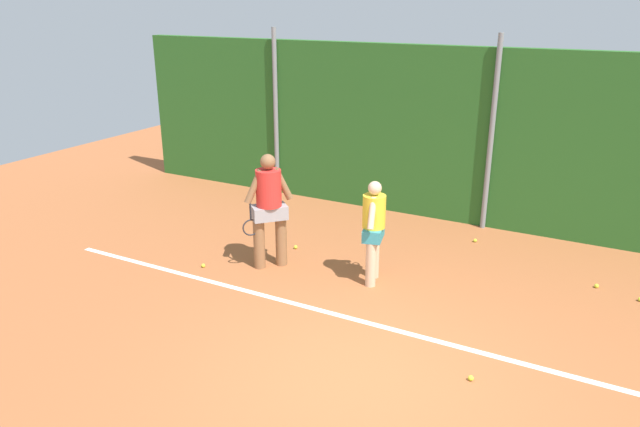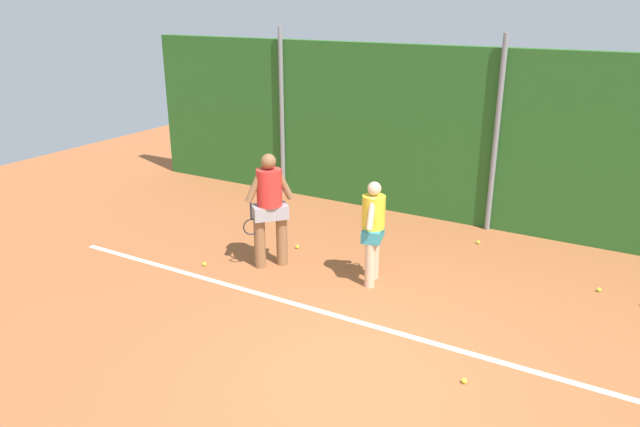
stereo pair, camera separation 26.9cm
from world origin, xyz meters
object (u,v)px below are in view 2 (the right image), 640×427
object	(u,v)px
tennis_ball_1	(599,290)
tennis_ball_3	(273,197)
player_midcourt	(373,227)
tennis_ball_0	(297,247)
tennis_ball_6	(204,264)
player_foreground_near	(270,205)
tennis_ball_4	(256,206)
tennis_ball_11	(478,242)
tennis_ball_8	(464,381)

from	to	relation	value
tennis_ball_1	tennis_ball_3	xyz separation A→B (m)	(-6.89, 1.28, 0.00)
player_midcourt	tennis_ball_0	world-z (taller)	player_midcourt
player_midcourt	tennis_ball_0	xyz separation A→B (m)	(-1.72, 0.54, -0.89)
tennis_ball_1	tennis_ball_6	world-z (taller)	same
player_foreground_near	tennis_ball_3	distance (m)	3.74
player_foreground_near	tennis_ball_4	size ratio (longest dim) A/B	29.15
tennis_ball_3	tennis_ball_11	bearing A→B (deg)	-3.96
player_midcourt	tennis_ball_3	xyz separation A→B (m)	(-3.72, 2.71, -0.89)
player_foreground_near	tennis_ball_4	bearing A→B (deg)	-96.42
tennis_ball_4	tennis_ball_11	xyz separation A→B (m)	(4.73, 0.35, 0.00)
player_midcourt	tennis_ball_6	xyz separation A→B (m)	(-2.68, -0.87, -0.89)
player_foreground_near	tennis_ball_6	distance (m)	1.53
tennis_ball_4	tennis_ball_8	bearing A→B (deg)	-34.01
tennis_ball_6	player_foreground_near	bearing A→B (deg)	31.58
tennis_ball_1	tennis_ball_11	world-z (taller)	same
tennis_ball_3	tennis_ball_6	world-z (taller)	same
tennis_ball_6	tennis_ball_8	size ratio (longest dim) A/B	1.00
player_foreground_near	tennis_ball_1	bearing A→B (deg)	152.12
player_foreground_near	tennis_ball_6	size ratio (longest dim) A/B	29.15
tennis_ball_1	tennis_ball_11	size ratio (longest dim) A/B	1.00
tennis_ball_8	player_foreground_near	bearing A→B (deg)	157.20
tennis_ball_8	tennis_ball_0	bearing A→B (deg)	147.53
player_foreground_near	player_midcourt	distance (m)	1.75
tennis_ball_1	tennis_ball_6	size ratio (longest dim) A/B	1.00
tennis_ball_6	tennis_ball_8	distance (m)	4.87
player_midcourt	tennis_ball_8	distance (m)	2.95
tennis_ball_0	tennis_ball_8	distance (m)	4.51
player_midcourt	tennis_ball_8	xyz separation A→B (m)	(2.08, -1.88, -0.89)
tennis_ball_0	tennis_ball_1	xyz separation A→B (m)	(4.89, 0.88, 0.00)
tennis_ball_3	tennis_ball_0	bearing A→B (deg)	-47.27
tennis_ball_3	tennis_ball_11	distance (m)	4.77
player_midcourt	tennis_ball_1	bearing A→B (deg)	-79.85
tennis_ball_6	tennis_ball_8	world-z (taller)	same
tennis_ball_0	tennis_ball_4	size ratio (longest dim) A/B	1.00
tennis_ball_3	tennis_ball_6	xyz separation A→B (m)	(1.04, -3.57, 0.00)
player_foreground_near	tennis_ball_11	distance (m)	3.97
tennis_ball_0	tennis_ball_8	xyz separation A→B (m)	(3.81, -2.42, 0.00)
tennis_ball_1	tennis_ball_8	xyz separation A→B (m)	(-1.08, -3.30, 0.00)
tennis_ball_4	tennis_ball_6	distance (m)	3.07
tennis_ball_8	tennis_ball_11	distance (m)	4.39
player_midcourt	tennis_ball_8	size ratio (longest dim) A/B	25.01
player_midcourt	tennis_ball_4	bearing A→B (deg)	47.34
player_midcourt	tennis_ball_8	bearing A→B (deg)	-146.09
player_midcourt	tennis_ball_0	bearing A→B (deg)	58.56
tennis_ball_1	tennis_ball_11	bearing A→B (deg)	155.94
tennis_ball_3	tennis_ball_6	bearing A→B (deg)	-73.74
tennis_ball_1	tennis_ball_8	world-z (taller)	same
tennis_ball_0	tennis_ball_1	size ratio (longest dim) A/B	1.00
tennis_ball_4	tennis_ball_8	distance (m)	6.98
tennis_ball_0	tennis_ball_8	world-z (taller)	same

